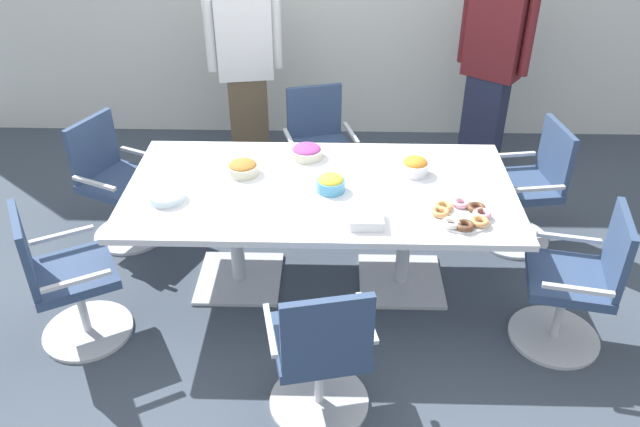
% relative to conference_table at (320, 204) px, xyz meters
% --- Properties ---
extents(ground_plane, '(10.00, 10.00, 0.01)m').
position_rel_conference_table_xyz_m(ground_plane, '(0.00, 0.00, -0.63)').
color(ground_plane, '#3D4754').
extents(conference_table, '(2.40, 1.20, 0.75)m').
position_rel_conference_table_xyz_m(conference_table, '(0.00, 0.00, 0.00)').
color(conference_table, silver).
rests_on(conference_table, ground).
extents(office_chair_0, '(0.63, 0.63, 0.91)m').
position_rel_conference_table_xyz_m(office_chair_0, '(1.49, -0.52, -0.22)').
color(office_chair_0, silver).
rests_on(office_chair_0, ground).
extents(office_chair_1, '(0.61, 0.61, 0.91)m').
position_rel_conference_table_xyz_m(office_chair_1, '(1.47, 0.55, -0.22)').
color(office_chair_1, silver).
rests_on(office_chair_1, ground).
extents(office_chair_2, '(0.66, 0.66, 0.91)m').
position_rel_conference_table_xyz_m(office_chair_2, '(-0.04, 1.10, -0.22)').
color(office_chair_2, silver).
rests_on(office_chair_2, ground).
extents(office_chair_3, '(0.72, 0.72, 0.91)m').
position_rel_conference_table_xyz_m(office_chair_3, '(-1.49, 0.54, -0.22)').
color(office_chair_3, silver).
rests_on(office_chair_3, ground).
extents(office_chair_4, '(0.73, 0.73, 0.91)m').
position_rel_conference_table_xyz_m(office_chair_4, '(-1.47, -0.56, -0.22)').
color(office_chair_4, silver).
rests_on(office_chair_4, ground).
extents(office_chair_5, '(0.64, 0.64, 0.91)m').
position_rel_conference_table_xyz_m(office_chair_5, '(0.03, -1.10, -0.22)').
color(office_chair_5, silver).
rests_on(office_chair_5, ground).
extents(person_standing_0, '(0.61, 0.29, 1.78)m').
position_rel_conference_table_xyz_m(person_standing_0, '(-0.65, 1.59, 0.31)').
color(person_standing_0, brown).
rests_on(person_standing_0, ground).
extents(person_standing_1, '(0.54, 0.44, 1.80)m').
position_rel_conference_table_xyz_m(person_standing_1, '(1.35, 1.63, 0.32)').
color(person_standing_1, '#232842').
rests_on(person_standing_1, ground).
extents(snack_bowl_chips_yellow, '(0.18, 0.18, 0.11)m').
position_rel_conference_table_xyz_m(snack_bowl_chips_yellow, '(0.07, -0.05, 0.18)').
color(snack_bowl_chips_yellow, '#4C9EC6').
rests_on(snack_bowl_chips_yellow, conference_table).
extents(snack_bowl_candy_mix, '(0.22, 0.22, 0.09)m').
position_rel_conference_table_xyz_m(snack_bowl_candy_mix, '(-0.10, 0.39, 0.17)').
color(snack_bowl_candy_mix, beige).
rests_on(snack_bowl_candy_mix, conference_table).
extents(snack_bowl_pretzels, '(0.20, 0.20, 0.09)m').
position_rel_conference_table_xyz_m(snack_bowl_pretzels, '(-0.50, 0.15, 0.17)').
color(snack_bowl_pretzels, beige).
rests_on(snack_bowl_pretzels, conference_table).
extents(snack_bowl_chips_orange, '(0.18, 0.18, 0.12)m').
position_rel_conference_table_xyz_m(snack_bowl_chips_orange, '(0.60, 0.18, 0.18)').
color(snack_bowl_chips_orange, white).
rests_on(snack_bowl_chips_orange, conference_table).
extents(donut_platter, '(0.34, 0.34, 0.04)m').
position_rel_conference_table_xyz_m(donut_platter, '(0.82, -0.33, 0.15)').
color(donut_platter, white).
rests_on(donut_platter, conference_table).
extents(plate_stack, '(0.22, 0.22, 0.05)m').
position_rel_conference_table_xyz_m(plate_stack, '(-0.91, -0.18, 0.15)').
color(plate_stack, white).
rests_on(plate_stack, conference_table).
extents(napkin_pile, '(0.19, 0.19, 0.06)m').
position_rel_conference_table_xyz_m(napkin_pile, '(0.27, -0.40, 0.16)').
color(napkin_pile, white).
rests_on(napkin_pile, conference_table).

